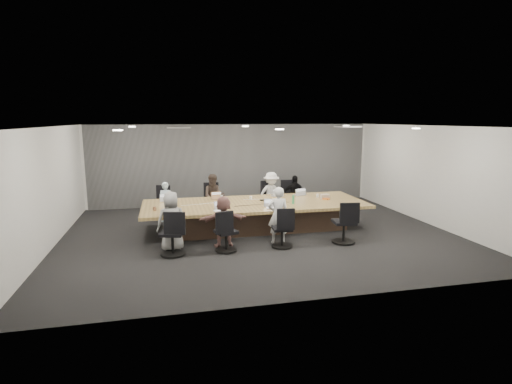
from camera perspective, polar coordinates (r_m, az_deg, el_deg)
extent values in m
cube|color=black|center=(10.56, 0.49, -5.99)|extent=(10.00, 8.00, 0.00)
cube|color=white|center=(10.13, 0.51, 9.38)|extent=(10.00, 8.00, 0.00)
cube|color=beige|center=(14.14, -3.26, 3.96)|extent=(10.00, 0.00, 2.80)
cube|color=beige|center=(6.50, 8.68, -3.78)|extent=(10.00, 0.00, 2.80)
cube|color=beige|center=(10.33, -27.59, 0.41)|extent=(0.00, 8.00, 2.80)
cube|color=beige|center=(12.39, 23.63, 2.19)|extent=(0.00, 8.00, 2.80)
cube|color=#5A5A5B|center=(14.07, -3.20, 3.93)|extent=(9.80, 0.04, 2.80)
cube|color=#402D21|center=(10.95, -0.12, -3.62)|extent=(4.80, 1.40, 0.66)
cube|color=#A0824A|center=(10.86, -0.12, -1.72)|extent=(6.00, 2.20, 0.08)
imported|color=#A7BDCA|center=(11.95, -12.75, -1.41)|extent=(0.48, 0.37, 1.18)
cube|color=#B2B2B7|center=(11.38, -12.77, -1.17)|extent=(0.32, 0.23, 0.02)
imported|color=#352B25|center=(12.01, -6.01, -0.69)|extent=(0.71, 0.58, 1.37)
cube|color=#8C6647|center=(11.46, -5.68, -0.88)|extent=(0.32, 0.24, 0.02)
imported|color=silver|center=(12.34, 2.19, -0.33)|extent=(0.95, 0.64, 1.37)
cube|color=#B2B2B7|center=(11.81, 2.88, -0.51)|extent=(0.34, 0.25, 0.02)
imported|color=black|center=(12.56, 5.47, -0.45)|extent=(0.77, 0.42, 1.25)
cube|color=#B2B2B7|center=(12.03, 6.30, -0.36)|extent=(0.38, 0.30, 0.02)
imported|color=gray|center=(9.30, -11.96, -4.11)|extent=(0.72, 0.52, 1.37)
cube|color=#8C6647|center=(9.82, -12.04, -2.98)|extent=(0.30, 0.21, 0.02)
imported|color=#7E544F|center=(9.40, -4.64, -4.21)|extent=(1.15, 0.40, 1.23)
cube|color=#B2B2B7|center=(9.90, -5.11, -2.67)|extent=(0.34, 0.26, 0.02)
imported|color=silver|center=(9.65, 3.17, -3.32)|extent=(0.55, 0.41, 1.39)
cube|color=#B2B2B7|center=(10.15, 2.32, -2.31)|extent=(0.33, 0.25, 0.02)
cylinder|color=#378C54|center=(10.68, -11.93, -1.27)|extent=(0.08, 0.08, 0.24)
cylinder|color=#378C54|center=(10.71, 5.34, -1.08)|extent=(0.08, 0.08, 0.24)
cylinder|color=silver|center=(10.72, -4.94, -1.06)|extent=(0.08, 0.08, 0.23)
cylinder|color=white|center=(11.27, -0.74, -0.84)|extent=(0.10, 0.10, 0.09)
cylinder|color=white|center=(11.73, 8.80, -0.52)|extent=(0.09, 0.09, 0.09)
cylinder|color=brown|center=(10.22, -14.29, -2.31)|extent=(0.10, 0.10, 0.10)
cube|color=black|center=(10.54, -4.19, -1.82)|extent=(0.18, 0.14, 0.03)
cube|color=black|center=(11.12, 0.97, -1.15)|extent=(0.15, 0.11, 0.03)
cube|color=black|center=(10.38, 2.19, -1.89)|extent=(0.18, 0.10, 0.07)
cube|color=tan|center=(11.53, 9.79, -0.63)|extent=(0.25, 0.16, 0.13)
cube|color=#C5601C|center=(11.44, 9.97, -0.95)|extent=(0.22, 0.21, 0.04)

